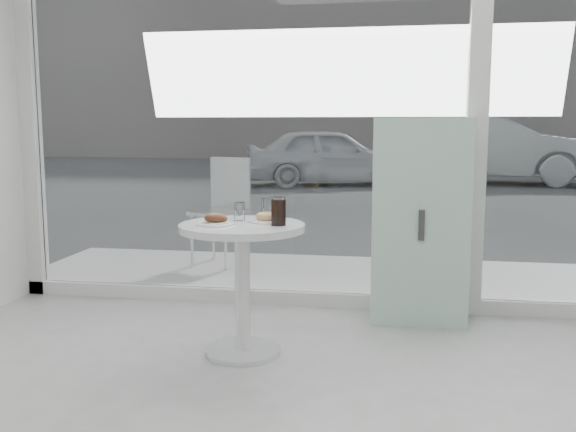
% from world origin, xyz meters
% --- Properties ---
extents(storefront, '(5.00, 0.14, 3.00)m').
position_xyz_m(storefront, '(0.07, 3.00, 1.71)').
color(storefront, silver).
rests_on(storefront, ground).
extents(main_table, '(0.72, 0.72, 0.77)m').
position_xyz_m(main_table, '(-0.50, 1.90, 0.55)').
color(main_table, silver).
rests_on(main_table, ground).
extents(patio_deck, '(5.60, 1.60, 0.05)m').
position_xyz_m(patio_deck, '(0.00, 3.80, 0.03)').
color(patio_deck, beige).
rests_on(patio_deck, ground).
extents(street, '(40.00, 24.00, 0.00)m').
position_xyz_m(street, '(0.00, 16.00, -0.00)').
color(street, '#3C3C3C').
rests_on(street, ground).
extents(far_building, '(40.00, 2.00, 8.00)m').
position_xyz_m(far_building, '(0.00, 25.00, 4.00)').
color(far_building, gray).
rests_on(far_building, ground).
extents(mint_cabinet, '(0.64, 0.45, 1.38)m').
position_xyz_m(mint_cabinet, '(0.53, 2.78, 0.69)').
color(mint_cabinet, '#98C2AE').
rests_on(mint_cabinet, ground).
extents(patio_chair, '(0.53, 0.53, 0.98)m').
position_xyz_m(patio_chair, '(-1.21, 4.09, 0.61)').
color(patio_chair, silver).
rests_on(patio_chair, patio_deck).
extents(car_white, '(4.08, 2.49, 1.30)m').
position_xyz_m(car_white, '(-1.12, 12.77, 0.65)').
color(car_white, silver).
rests_on(car_white, street).
extents(car_silver, '(5.04, 2.41, 1.59)m').
position_xyz_m(car_silver, '(2.51, 13.83, 0.80)').
color(car_silver, '#95989C').
rests_on(car_silver, street).
extents(plate_fritter, '(0.21, 0.21, 0.07)m').
position_xyz_m(plate_fritter, '(-0.63, 1.84, 0.80)').
color(plate_fritter, white).
rests_on(plate_fritter, main_table).
extents(plate_donut, '(0.23, 0.23, 0.05)m').
position_xyz_m(plate_donut, '(-0.37, 1.99, 0.79)').
color(plate_donut, white).
rests_on(plate_donut, main_table).
extents(water_tumbler_a, '(0.07, 0.07, 0.11)m').
position_xyz_m(water_tumbler_a, '(-0.55, 2.03, 0.82)').
color(water_tumbler_a, white).
rests_on(water_tumbler_a, main_table).
extents(water_tumbler_b, '(0.08, 0.08, 0.13)m').
position_xyz_m(water_tumbler_b, '(-0.39, 2.11, 0.83)').
color(water_tumbler_b, white).
rests_on(water_tumbler_b, main_table).
extents(cola_glass, '(0.08, 0.08, 0.16)m').
position_xyz_m(cola_glass, '(-0.28, 1.88, 0.85)').
color(cola_glass, white).
rests_on(cola_glass, main_table).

